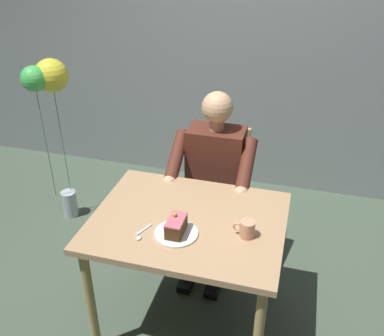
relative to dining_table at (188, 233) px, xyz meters
The scene contains 10 objects.
ground_plane 0.66m from the dining_table, ahead, with size 14.00×14.00×0.00m, color #455644.
cafe_rear_panel 1.95m from the dining_table, 90.00° to the right, with size 6.40×0.12×3.00m, color gray.
dining_table is the anchor object (origin of this frame).
chair 0.76m from the dining_table, 90.00° to the right, with size 0.42×0.42×0.91m.
seated_person 0.57m from the dining_table, 90.00° to the right, with size 0.53×0.58×1.22m.
dessert_plate 0.17m from the dining_table, 81.31° to the left, with size 0.22×0.22×0.01m, color white.
cake_slice 0.20m from the dining_table, 81.26° to the left, with size 0.08×0.14×0.10m.
coffee_cup 0.35m from the dining_table, 169.44° to the left, with size 0.11×0.07×0.09m.
dessert_spoon 0.28m from the dining_table, 45.01° to the left, with size 0.05×0.14×0.01m.
balloon_display 1.51m from the dining_table, 31.94° to the right, with size 0.28×0.32×1.29m.
Camera 1 is at (-0.50, 1.72, 2.09)m, focal length 39.83 mm.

